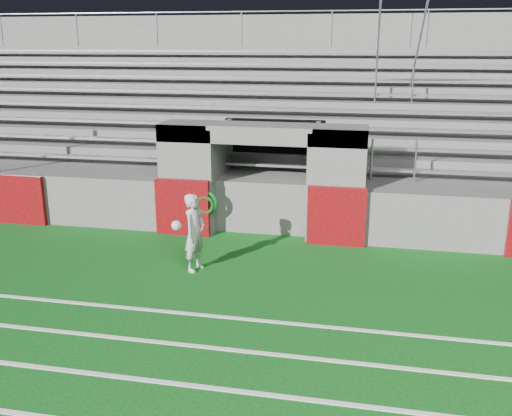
# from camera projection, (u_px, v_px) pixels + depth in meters

# --- Properties ---
(ground) EXTENTS (90.00, 90.00, 0.00)m
(ground) POSITION_uv_depth(u_px,v_px,m) (226.00, 291.00, 10.48)
(ground) COLOR #0C4A12
(ground) RESTS_ON ground
(stadium_structure) EXTENTS (26.00, 8.48, 5.42)m
(stadium_structure) POSITION_uv_depth(u_px,v_px,m) (290.00, 141.00, 17.56)
(stadium_structure) COLOR #555250
(stadium_structure) RESTS_ON ground
(goalkeeper_with_ball) EXTENTS (0.62, 0.70, 1.57)m
(goalkeeper_with_ball) POSITION_uv_depth(u_px,v_px,m) (194.00, 232.00, 11.27)
(goalkeeper_with_ball) COLOR #ABB1B4
(goalkeeper_with_ball) RESTS_ON ground
(hose_coil) EXTENTS (0.60, 0.15, 0.60)m
(hose_coil) POSITION_uv_depth(u_px,v_px,m) (206.00, 203.00, 13.25)
(hose_coil) COLOR #0D451A
(hose_coil) RESTS_ON ground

